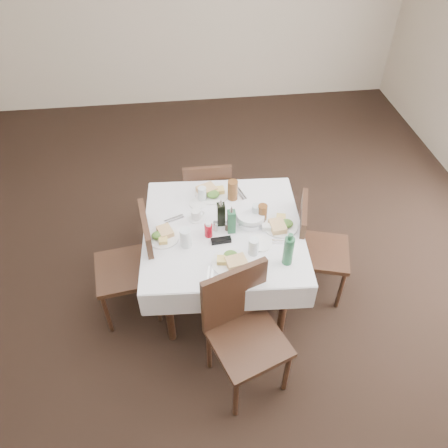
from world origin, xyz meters
name	(u,v)px	position (x,y,z in m)	size (l,w,h in m)	color
ground_plane	(198,295)	(0.00, 0.00, 0.00)	(7.00, 7.00, 0.00)	black
room_shell	(186,117)	(0.00, 0.00, 1.71)	(6.04, 7.04, 2.80)	beige
dining_table	(223,237)	(0.22, 0.01, 0.67)	(1.25, 1.25, 0.76)	black
chair_north	(207,194)	(0.16, 0.74, 0.50)	(0.42, 0.42, 0.88)	black
chair_south	(242,324)	(0.26, -0.70, 0.56)	(0.59, 0.59, 0.97)	black
chair_east	(312,244)	(0.93, 0.00, 0.51)	(0.53, 0.53, 0.90)	black
chair_west	(136,260)	(-0.45, -0.03, 0.54)	(0.51, 0.51, 0.95)	black
meal_north	(211,192)	(0.17, 0.42, 0.79)	(0.28, 0.28, 0.06)	white
meal_south	(232,261)	(0.23, -0.34, 0.78)	(0.26, 0.26, 0.06)	white
meal_east	(281,225)	(0.65, -0.03, 0.78)	(0.27, 0.27, 0.06)	white
meal_west	(163,235)	(-0.23, -0.03, 0.78)	(0.23, 0.23, 0.05)	white
side_plate_a	(198,203)	(0.05, 0.31, 0.77)	(0.14, 0.14, 0.01)	white
side_plate_b	(261,243)	(0.47, -0.18, 0.77)	(0.17, 0.17, 0.01)	white
water_n	(202,194)	(0.09, 0.36, 0.82)	(0.07, 0.07, 0.12)	silver
water_s	(254,247)	(0.40, -0.26, 0.83)	(0.07, 0.07, 0.13)	silver
water_e	(256,212)	(0.48, 0.09, 0.83)	(0.07, 0.07, 0.13)	silver
water_w	(186,238)	(-0.06, -0.13, 0.84)	(0.08, 0.08, 0.15)	silver
iced_tea_a	(233,190)	(0.34, 0.35, 0.85)	(0.08, 0.08, 0.17)	brown
iced_tea_b	(262,213)	(0.52, 0.06, 0.84)	(0.07, 0.07, 0.15)	brown
bread_basket	(250,218)	(0.43, 0.06, 0.80)	(0.24, 0.24, 0.08)	silver
oil_cruet_dark	(221,213)	(0.21, 0.06, 0.87)	(0.06, 0.06, 0.24)	black
oil_cruet_green	(231,221)	(0.27, -0.02, 0.87)	(0.06, 0.06, 0.24)	#24603A
ketchup_bottle	(208,230)	(0.10, -0.05, 0.82)	(0.06, 0.06, 0.13)	#A20916
salt_shaker	(215,226)	(0.16, 0.00, 0.80)	(0.04, 0.04, 0.08)	white
pepper_shaker	(227,226)	(0.25, -0.01, 0.80)	(0.03, 0.03, 0.07)	#473326
coffee_mug	(196,215)	(0.03, 0.14, 0.80)	(0.13, 0.11, 0.08)	white
sunglasses	(221,240)	(0.19, -0.13, 0.78)	(0.15, 0.06, 0.03)	black
green_bottle	(288,250)	(0.61, -0.38, 0.88)	(0.07, 0.07, 0.27)	#24603A
sugar_caddy	(268,227)	(0.55, -0.04, 0.79)	(0.10, 0.07, 0.05)	white
cutlery_n	(241,194)	(0.41, 0.39, 0.77)	(0.08, 0.17, 0.01)	silver
cutlery_s	(210,276)	(0.08, -0.44, 0.77)	(0.07, 0.17, 0.01)	silver
cutlery_e	(277,242)	(0.59, -0.18, 0.77)	(0.17, 0.07, 0.01)	silver
cutlery_w	(174,219)	(-0.14, 0.15, 0.77)	(0.16, 0.09, 0.01)	silver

